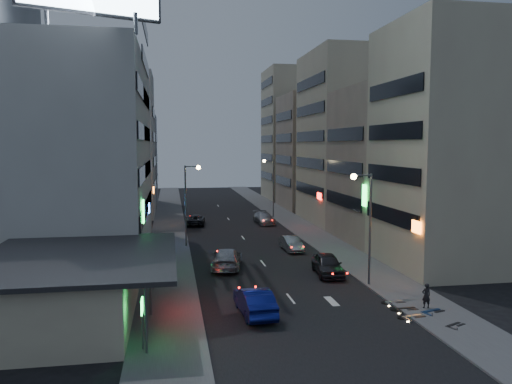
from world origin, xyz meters
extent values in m
plane|color=black|center=(0.00, 0.00, 0.00)|extent=(180.00, 180.00, 0.00)
cube|color=#4C4C4F|center=(-8.00, 30.00, 0.06)|extent=(4.00, 120.00, 0.12)
cube|color=#4C4C4F|center=(8.00, 30.00, 0.06)|extent=(4.00, 120.00, 0.12)
cube|color=#B8B090|center=(-14.00, 2.00, 1.80)|extent=(8.00, 12.00, 3.60)
cube|color=black|center=(-13.00, 2.00, 3.75)|extent=(11.00, 13.00, 0.25)
cube|color=black|center=(-8.90, 2.00, 3.10)|extent=(0.12, 4.00, 0.90)
cube|color=#FF1E14|center=(-8.82, 2.00, 3.10)|extent=(0.04, 3.70, 0.70)
cube|color=#B3B3AE|center=(-17.00, 20.00, 9.00)|extent=(14.00, 24.00, 18.00)
cube|color=#B8B090|center=(15.00, 10.50, 10.00)|extent=(10.00, 11.00, 20.00)
cube|color=tan|center=(15.50, 22.00, 8.00)|extent=(11.00, 12.00, 16.00)
cube|color=#B8B090|center=(15.00, 35.00, 11.00)|extent=(10.00, 14.00, 22.00)
cube|color=#B3B3AE|center=(-15.50, 45.00, 10.00)|extent=(11.00, 10.00, 20.00)
cube|color=gray|center=(-16.00, 58.00, 7.50)|extent=(12.00, 10.00, 15.00)
cube|color=tan|center=(15.50, 50.00, 9.00)|extent=(11.00, 12.00, 18.00)
cube|color=#B8B090|center=(16.00, 64.00, 12.00)|extent=(12.00, 12.00, 24.00)
cylinder|color=#595B60|center=(-16.00, 10.00, 18.75)|extent=(0.30, 0.30, 1.50)
cylinder|color=#595B60|center=(-10.00, 10.00, 18.75)|extent=(0.30, 0.30, 1.50)
cylinder|color=#595B60|center=(6.30, 6.00, 4.12)|extent=(0.16, 0.16, 8.00)
cylinder|color=#595B60|center=(5.60, 6.00, 8.02)|extent=(1.40, 0.10, 0.10)
sphere|color=#FFD88C|center=(5.00, 6.00, 7.92)|extent=(0.44, 0.44, 0.44)
cylinder|color=#595B60|center=(-6.30, 22.00, 4.12)|extent=(0.16, 0.16, 8.00)
cylinder|color=#595B60|center=(-5.60, 22.00, 8.02)|extent=(1.40, 0.10, 0.10)
sphere|color=#FFD88C|center=(-5.00, 22.00, 7.92)|extent=(0.44, 0.44, 0.44)
cylinder|color=#595B60|center=(6.30, 40.00, 4.12)|extent=(0.16, 0.16, 8.00)
cylinder|color=#595B60|center=(5.60, 40.00, 8.02)|extent=(1.40, 0.10, 0.10)
sphere|color=#FFD88C|center=(5.00, 40.00, 7.92)|extent=(0.44, 0.44, 0.44)
imported|color=#28292E|center=(4.29, 9.42, 0.83)|extent=(2.42, 5.02, 1.65)
imported|color=#A0A3A8|center=(3.62, 18.59, 0.69)|extent=(1.68, 4.25, 1.38)
imported|color=#26272B|center=(-4.70, 35.48, 0.68)|extent=(2.72, 5.07, 1.35)
imported|color=gray|center=(4.05, 35.05, 0.74)|extent=(2.38, 5.23, 1.48)
imported|color=navy|center=(-2.87, 1.36, 0.81)|extent=(2.04, 5.05, 1.63)
imported|color=#999CA1|center=(-3.24, 12.83, 0.81)|extent=(3.36, 5.96, 1.63)
imported|color=black|center=(7.72, 0.43, 0.89)|extent=(0.56, 0.37, 1.54)
camera|label=1|loc=(-7.72, -27.34, 10.19)|focal=35.00mm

